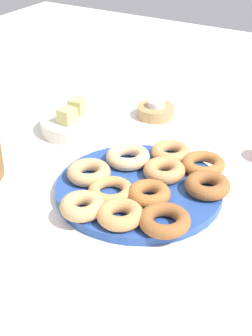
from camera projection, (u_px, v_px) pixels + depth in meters
The scene contains 18 objects.
ground_plane at pixel (139, 192), 0.99m from camera, with size 2.40×2.40×0.00m, color white.
donut_plate at pixel (139, 189), 0.99m from camera, with size 0.33×0.33×0.02m, color #284C9E.
donut_0 at pixel (149, 194), 0.93m from camera, with size 0.08×0.08×0.03m, color #AD6B33.
donut_1 at pixel (164, 170), 1.00m from camera, with size 0.09×0.09×0.03m, color tan.
donut_2 at pixel (128, 157), 1.05m from camera, with size 0.09×0.09×0.03m, color #EABC84.
donut_3 at pixel (120, 214), 0.88m from camera, with size 0.08×0.08×0.03m, color tan.
donut_4 at pixel (89, 172), 1.00m from camera, with size 0.09×0.09×0.03m, color tan.
donut_5 at pixel (171, 152), 1.07m from camera, with size 0.09×0.09×0.03m, color tan.
donut_6 at pixel (207, 185), 0.96m from camera, with size 0.09×0.09×0.03m, color #995B2D.
donut_7 at pixel (82, 206), 0.90m from camera, with size 0.08×0.08×0.03m, color tan.
donut_8 at pixel (111, 191), 0.95m from camera, with size 0.09×0.09×0.02m, color tan.
donut_9 at pixel (203, 164), 1.03m from camera, with size 0.09×0.09×0.02m, color #AD6B33.
donut_10 at pixel (165, 220), 0.86m from camera, with size 0.09×0.09×0.03m, color #995B2D.
candle_holder at pixel (156, 111), 1.29m from camera, with size 0.10×0.10×0.03m, color tan.
tealight at pixel (156, 104), 1.27m from camera, with size 0.04×0.04×0.01m, color silver.
fruit_bowl at pixel (75, 124), 1.22m from camera, with size 0.17×0.17×0.03m, color silver.
melon_chunk_left at pixel (67, 116), 1.18m from camera, with size 0.04×0.04×0.04m, color #DBD67A.
melon_chunk_right at pixel (77, 106), 1.23m from camera, with size 0.04×0.04×0.04m, color #DBD67A.
Camera 1 is at (-0.72, -0.40, 0.56)m, focal length 53.08 mm.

